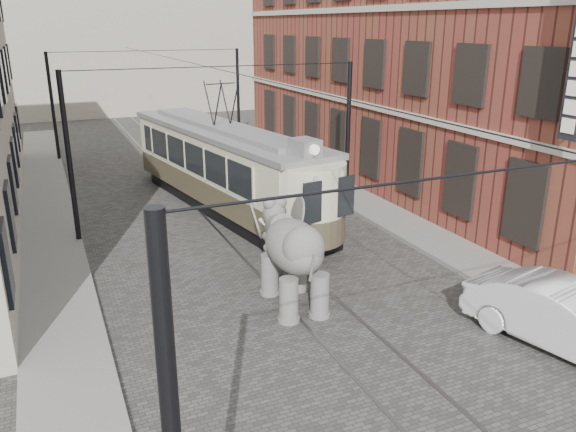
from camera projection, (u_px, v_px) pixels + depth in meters
name	position (u px, v px, depth m)	size (l,w,h in m)	color
ground	(291.00, 282.00, 17.32)	(120.00, 120.00, 0.00)	#464441
tram_rails	(291.00, 281.00, 17.32)	(1.54, 80.00, 0.02)	slate
sidewalk_right	(451.00, 250.00, 19.56)	(2.00, 60.00, 0.15)	slate
sidewalk_left	(61.00, 322.00, 14.84)	(2.00, 60.00, 0.15)	slate
brick_building	(426.00, 55.00, 27.39)	(8.00, 26.00, 12.00)	maroon
distant_block	(106.00, 29.00, 49.88)	(28.00, 10.00, 14.00)	#A09684
catenary	(230.00, 153.00, 20.64)	(11.00, 30.20, 6.00)	black
tram	(223.00, 148.00, 23.32)	(2.72, 13.16, 5.22)	#BDBA99
elephant	(294.00, 260.00, 15.50)	(2.42, 4.39, 2.69)	#65635D
parked_car	(565.00, 317.00, 13.59)	(1.68, 4.77, 1.57)	silver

